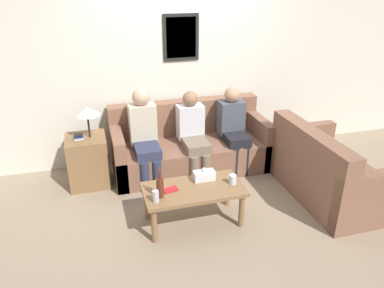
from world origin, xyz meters
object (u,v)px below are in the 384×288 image
Objects in this scene: wine_bottle at (160,187)px; person_middle at (193,132)px; drinking_glass at (233,179)px; couch_side at (327,174)px; couch_main at (190,147)px; coffee_table at (193,193)px; person_right at (234,126)px; person_left at (144,133)px.

person_middle reaches higher than wine_bottle.
wine_bottle reaches higher than drinking_glass.
person_middle is at bearing 53.25° from couch_side.
couch_main is 0.33m from person_middle.
couch_side is at bearing 2.27° from coffee_table.
coffee_table is (-0.31, -1.25, 0.07)m from couch_main.
coffee_table is 0.44m from drinking_glass.
person_right reaches higher than wine_bottle.
drinking_glass is (0.42, -0.03, 0.11)m from coffee_table.
couch_main is 1.30m from drinking_glass.
couch_main reaches higher than wine_bottle.
couch_main is 0.66m from person_right.
coffee_table is 1.19m from person_left.
person_left is (-0.63, -0.14, 0.34)m from couch_main.
person_middle is at bearing 96.11° from drinking_glass.
wine_bottle is 0.28× the size of person_middle.
person_middle is at bearing -178.35° from person_right.
person_right is (0.46, 1.14, 0.12)m from drinking_glass.
wine_bottle is 1.72m from person_right.
coffee_table is 1.43m from person_right.
person_right is at bearing 1.65° from person_middle.
person_right is at bearing 43.40° from wine_bottle.
couch_main is at bearing 49.11° from couch_side.
couch_side is 1.68m from coffee_table.
person_left reaches higher than couch_side.
person_left is 0.63m from person_middle.
person_left is at bearing 178.04° from person_middle.
person_left reaches higher than person_right.
coffee_table is at bearing -128.53° from person_right.
person_middle is (-1.37, 1.02, 0.28)m from couch_side.
drinking_glass is 0.09× the size of person_right.
wine_bottle is at bearing -116.97° from couch_main.
person_left is (-0.32, 1.11, 0.27)m from coffee_table.
wine_bottle is 1.19m from person_left.
person_left is at bearing 123.07° from drinking_glass.
person_right is (1.20, -0.00, -0.04)m from person_left.
person_middle is (0.63, -0.02, -0.05)m from person_left.
person_right is at bearing 68.11° from drinking_glass.
couch_main reaches higher than coffee_table.
person_middle reaches higher than couch_main.
couch_side is (1.37, -1.18, 0.00)m from couch_main.
couch_side is 1.41× the size of coffee_table.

